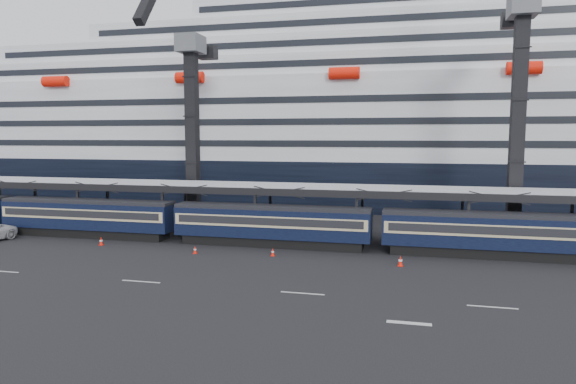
# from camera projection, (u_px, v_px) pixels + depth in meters

# --- Properties ---
(ground) EXTENTS (260.00, 260.00, 0.00)m
(ground) POSITION_uv_depth(u_px,v_px,m) (340.00, 279.00, 37.87)
(ground) COLOR black
(ground) RESTS_ON ground
(lane_markings) EXTENTS (111.00, 4.27, 0.02)m
(lane_markings) POSITION_uv_depth(u_px,v_px,m) (463.00, 311.00, 30.91)
(lane_markings) COLOR beige
(lane_markings) RESTS_ON ground
(train) EXTENTS (133.05, 3.00, 4.05)m
(train) POSITION_uv_depth(u_px,v_px,m) (306.00, 225.00, 48.37)
(train) COLOR black
(train) RESTS_ON ground
(canopy) EXTENTS (130.00, 6.25, 5.53)m
(canopy) POSITION_uv_depth(u_px,v_px,m) (360.00, 190.00, 50.83)
(canopy) COLOR #9DA0A6
(canopy) RESTS_ON ground
(cruise_ship) EXTENTS (214.09, 28.84, 34.00)m
(cruise_ship) POSITION_uv_depth(u_px,v_px,m) (373.00, 125.00, 81.23)
(cruise_ship) COLOR black
(cruise_ship) RESTS_ON ground
(crane_dark_near) EXTENTS (4.50, 17.75, 35.08)m
(crane_dark_near) POSITION_uv_depth(u_px,v_px,m) (191.00, 124.00, 59.19)
(crane_dark_near) COLOR #4C5054
(crane_dark_near) RESTS_ON ground
(crane_dark_mid) EXTENTS (4.50, 18.24, 39.64)m
(crane_dark_mid) POSITION_uv_depth(u_px,v_px,m) (519.00, 107.00, 49.93)
(crane_dark_mid) COLOR #4C5054
(crane_dark_mid) RESTS_ON ground
(traffic_cone_b) EXTENTS (0.41, 0.41, 0.83)m
(traffic_cone_b) POSITION_uv_depth(u_px,v_px,m) (101.00, 241.00, 49.68)
(traffic_cone_b) COLOR #FF1908
(traffic_cone_b) RESTS_ON ground
(traffic_cone_c) EXTENTS (0.35, 0.35, 0.70)m
(traffic_cone_c) POSITION_uv_depth(u_px,v_px,m) (273.00, 252.00, 45.21)
(traffic_cone_c) COLOR #FF1908
(traffic_cone_c) RESTS_ON ground
(traffic_cone_d) EXTENTS (0.34, 0.34, 0.68)m
(traffic_cone_d) POSITION_uv_depth(u_px,v_px,m) (195.00, 250.00, 46.16)
(traffic_cone_d) COLOR #FF1908
(traffic_cone_d) RESTS_ON ground
(traffic_cone_e) EXTENTS (0.44, 0.44, 0.87)m
(traffic_cone_e) POSITION_uv_depth(u_px,v_px,m) (400.00, 261.00, 41.69)
(traffic_cone_e) COLOR #FF1908
(traffic_cone_e) RESTS_ON ground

